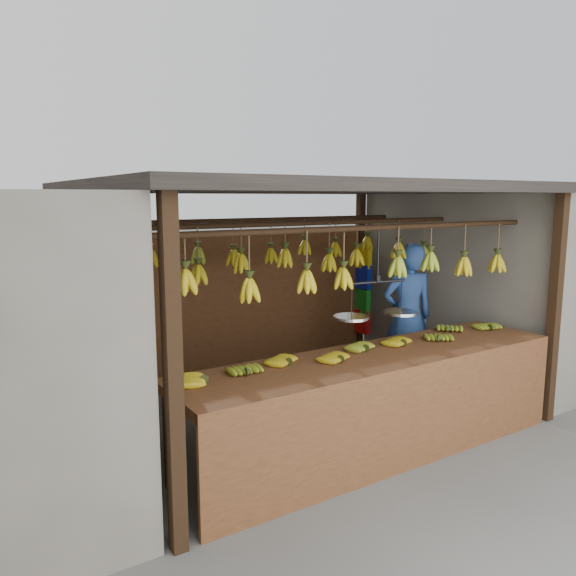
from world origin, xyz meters
TOP-DOWN VIEW (x-y plane):
  - ground at (0.00, 0.00)m, footprint 80.00×80.00m
  - stall at (0.00, 0.33)m, footprint 4.30×3.30m
  - neighbor_right at (3.60, 0.00)m, footprint 3.00×3.00m
  - counter at (0.01, -1.23)m, footprint 3.74×0.85m
  - hanging_bananas at (0.00, -0.00)m, footprint 3.63×2.24m
  - balance_scale at (0.10, -1.00)m, footprint 0.82×0.38m
  - vendor at (1.51, 0.03)m, footprint 0.73×0.60m
  - bag_bundles at (1.94, 1.35)m, footprint 0.08×0.26m

SIDE VIEW (x-z plane):
  - ground at x=0.00m, z-range 0.00..0.00m
  - counter at x=0.01m, z-range 0.24..1.20m
  - vendor at x=1.51m, z-range 0.00..1.73m
  - bag_bundles at x=1.94m, z-range 0.33..1.61m
  - neighbor_right at x=3.60m, z-range 0.00..2.30m
  - balance_scale at x=0.10m, z-range 0.87..1.66m
  - hanging_bananas at x=0.00m, z-range 1.43..1.81m
  - stall at x=0.00m, z-range 0.77..3.17m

